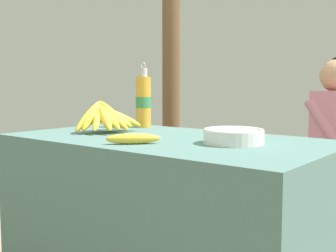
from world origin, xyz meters
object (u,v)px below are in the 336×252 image
Objects in this scene: banana_bunch_ripe at (107,116)px; serving_bowl at (233,136)px; support_post_near at (171,46)px; banana_bunch_green at (227,148)px; loose_banana_front at (133,139)px; water_bottle at (143,101)px; wooden_bench at (285,174)px; seated_vendor at (327,135)px.

serving_bowl is at bearing 2.54° from banana_bunch_ripe.
banana_bunch_green is at bearing -13.87° from support_post_near.
support_post_near is at bearing 124.44° from loose_banana_front.
banana_bunch_ripe reaches higher than banana_bunch_green.
serving_bowl is at bearing -20.67° from water_bottle.
serving_bowl is 0.69× the size of banana_bunch_green.
serving_bowl is 0.09× the size of support_post_near.
support_post_near reaches higher than banana_bunch_green.
wooden_bench is 5.45× the size of banana_bunch_green.
wooden_bench is at bearing 72.63° from water_bottle.
banana_bunch_ripe is 1.00× the size of water_bottle.
banana_bunch_green is at bearing 108.57° from loose_banana_front.
wooden_bench is (-0.33, 1.24, -0.39)m from serving_bowl.
loose_banana_front is (0.37, -0.47, -0.11)m from water_bottle.
banana_bunch_ripe reaches higher than loose_banana_front.
serving_bowl is at bearing -45.32° from support_post_near.
banana_bunch_green is at bearing 121.50° from serving_bowl.
banana_bunch_ripe is at bearing 63.31° from seated_vendor.
banana_bunch_green reaches higher than wooden_bench.
banana_bunch_ripe is 1.36m from seated_vendor.
support_post_near is at bearing 122.61° from water_bottle.
seated_vendor is 1.46m from support_post_near.
support_post_near is (-1.31, 0.19, 0.61)m from seated_vendor.
seated_vendor is 0.71m from banana_bunch_green.
support_post_near is (-0.62, 0.15, 0.75)m from banana_bunch_green.
water_bottle reaches higher than wooden_bench.
support_post_near is (-0.74, 1.15, 0.39)m from water_bottle.
banana_bunch_ripe is 0.28m from water_bottle.
seated_vendor is (0.20, 1.43, -0.11)m from loose_banana_front.
water_bottle is 0.13× the size of support_post_near.
water_bottle is 0.30× the size of seated_vendor.
seated_vendor is at bearing -8.23° from support_post_near.
water_bottle is 1.43m from support_post_near.
seated_vendor is at bearing 93.27° from serving_bowl.
banana_bunch_ripe is at bearing -61.60° from support_post_near.
wooden_bench is (-0.06, 1.47, -0.38)m from loose_banana_front.
banana_bunch_ripe is at bearing -102.50° from wooden_bench.
serving_bowl is 0.13× the size of wooden_bench.
serving_bowl reaches higher than banana_bunch_green.
water_bottle reaches higher than banana_bunch_ripe.
support_post_near is at bearing -11.19° from seated_vendor.
seated_vendor reaches higher than serving_bowl.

